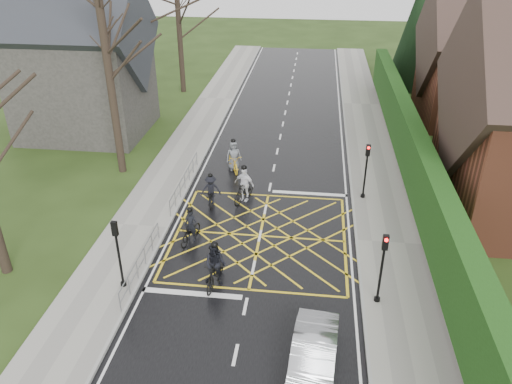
% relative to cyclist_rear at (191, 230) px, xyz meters
% --- Properties ---
extents(ground, '(120.00, 120.00, 0.00)m').
position_rel_cyclist_rear_xyz_m(ground, '(3.16, 0.78, -0.57)').
color(ground, '#203110').
rests_on(ground, ground).
extents(road, '(9.00, 80.00, 0.01)m').
position_rel_cyclist_rear_xyz_m(road, '(3.16, 0.78, -0.57)').
color(road, black).
rests_on(road, ground).
extents(sidewalk_right, '(3.00, 80.00, 0.15)m').
position_rel_cyclist_rear_xyz_m(sidewalk_right, '(9.16, 0.78, -0.50)').
color(sidewalk_right, gray).
rests_on(sidewalk_right, ground).
extents(sidewalk_left, '(3.00, 80.00, 0.15)m').
position_rel_cyclist_rear_xyz_m(sidewalk_left, '(-2.84, 0.78, -0.50)').
color(sidewalk_left, gray).
rests_on(sidewalk_left, ground).
extents(stone_wall, '(0.50, 38.00, 0.70)m').
position_rel_cyclist_rear_xyz_m(stone_wall, '(10.91, 6.78, -0.22)').
color(stone_wall, slate).
rests_on(stone_wall, ground).
extents(hedge, '(0.90, 38.00, 2.80)m').
position_rel_cyclist_rear_xyz_m(hedge, '(10.91, 6.78, 1.53)').
color(hedge, black).
rests_on(hedge, stone_wall).
extents(house_far, '(9.80, 8.80, 10.30)m').
position_rel_cyclist_rear_xyz_m(house_far, '(17.91, 18.78, 3.79)').
color(house_far, brown).
rests_on(house_far, ground).
extents(conifer, '(4.60, 4.60, 10.00)m').
position_rel_cyclist_rear_xyz_m(conifer, '(13.91, 26.78, 4.42)').
color(conifer, black).
rests_on(conifer, ground).
extents(church, '(8.80, 7.80, 11.00)m').
position_rel_cyclist_rear_xyz_m(church, '(-10.37, 12.78, 4.35)').
color(church, '#2D2B28').
rests_on(church, ground).
extents(tree_near, '(9.24, 9.24, 11.44)m').
position_rel_cyclist_rear_xyz_m(tree_near, '(-5.84, 6.78, 7.34)').
color(tree_near, black).
rests_on(tree_near, ground).
extents(tree_mid, '(10.08, 10.08, 12.48)m').
position_rel_cyclist_rear_xyz_m(tree_mid, '(-6.84, 14.78, 8.06)').
color(tree_mid, black).
rests_on(tree_mid, ground).
extents(tree_far, '(8.40, 8.40, 10.40)m').
position_rel_cyclist_rear_xyz_m(tree_far, '(-6.14, 22.78, 6.62)').
color(tree_far, black).
rests_on(tree_far, ground).
extents(railing_south, '(0.05, 5.04, 1.03)m').
position_rel_cyclist_rear_xyz_m(railing_south, '(-1.49, -2.72, 0.21)').
color(railing_south, slate).
rests_on(railing_south, ground).
extents(railing_north, '(0.05, 6.04, 1.03)m').
position_rel_cyclist_rear_xyz_m(railing_north, '(-1.49, 4.78, 0.21)').
color(railing_north, slate).
rests_on(railing_north, ground).
extents(traffic_light_ne, '(0.24, 0.31, 3.21)m').
position_rel_cyclist_rear_xyz_m(traffic_light_ne, '(8.26, 4.97, 1.09)').
color(traffic_light_ne, black).
rests_on(traffic_light_ne, ground).
extents(traffic_light_se, '(0.24, 0.31, 3.21)m').
position_rel_cyclist_rear_xyz_m(traffic_light_se, '(8.26, -3.43, 1.09)').
color(traffic_light_se, black).
rests_on(traffic_light_se, ground).
extents(traffic_light_sw, '(0.24, 0.31, 3.21)m').
position_rel_cyclist_rear_xyz_m(traffic_light_sw, '(-1.94, -3.72, 1.09)').
color(traffic_light_sw, black).
rests_on(traffic_light_sw, ground).
extents(cyclist_rear, '(1.07, 1.92, 1.77)m').
position_rel_cyclist_rear_xyz_m(cyclist_rear, '(0.00, 0.00, 0.00)').
color(cyclist_rear, black).
rests_on(cyclist_rear, ground).
extents(cyclist_back, '(1.02, 2.13, 2.07)m').
position_rel_cyclist_rear_xyz_m(cyclist_back, '(1.75, -2.99, 0.21)').
color(cyclist_back, black).
rests_on(cyclist_back, ground).
extents(cyclist_mid, '(1.17, 1.94, 1.79)m').
position_rel_cyclist_rear_xyz_m(cyclist_mid, '(0.24, 3.52, 0.08)').
color(cyclist_mid, black).
rests_on(cyclist_mid, ground).
extents(cyclist_front, '(1.28, 2.16, 2.08)m').
position_rel_cyclist_rear_xyz_m(cyclist_front, '(1.92, 4.10, 0.20)').
color(cyclist_front, black).
rests_on(cyclist_front, ground).
extents(cyclist_lead, '(1.44, 2.18, 2.00)m').
position_rel_cyclist_rear_xyz_m(cyclist_lead, '(0.77, 7.73, 0.12)').
color(cyclist_lead, gold).
rests_on(cyclist_lead, ground).
extents(car, '(1.77, 4.25, 1.37)m').
position_rel_cyclist_rear_xyz_m(car, '(5.82, -7.22, 0.11)').
color(car, '#B0B2B7').
rests_on(car, ground).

